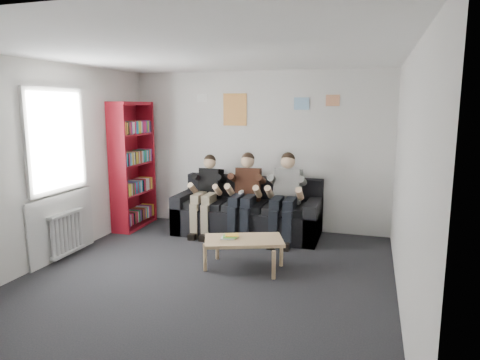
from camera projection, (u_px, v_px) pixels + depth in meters
The scene contains 14 objects.
room_shell at pixel (203, 172), 5.02m from camera, with size 5.00×5.00×5.00m.
sofa at pixel (248, 214), 7.14m from camera, with size 2.37×0.97×0.92m.
bookshelf at pixel (133, 165), 7.42m from camera, with size 0.33×0.98×2.18m.
coffee_table at pixel (244, 242), 5.58m from camera, with size 1.01×0.56×0.40m.
game_cases at pixel (230, 237), 5.60m from camera, with size 0.21×0.19×0.04m.
person_left at pixel (206, 194), 7.08m from camera, with size 0.38×0.80×1.31m.
person_middle at pixel (245, 196), 6.88m from camera, with size 0.40×0.87×1.37m.
person_right at pixel (285, 198), 6.68m from camera, with size 0.42×0.89×1.39m.
radiator at pixel (67, 233), 6.01m from camera, with size 0.10×0.64×0.60m.
window at pixel (59, 185), 5.91m from camera, with size 0.05×1.30×2.36m.
poster_large at pixel (235, 110), 7.36m from camera, with size 0.42×0.01×0.55m, color #E3C750.
poster_blue at pixel (302, 104), 7.01m from camera, with size 0.25×0.01×0.20m, color #44A2E7.
poster_pink at pixel (333, 100), 6.85m from camera, with size 0.22×0.01×0.18m, color #C73E7D.
poster_sign at pixel (202, 98), 7.50m from camera, with size 0.20×0.01×0.14m, color white.
Camera 1 is at (1.89, -4.61, 2.12)m, focal length 32.00 mm.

